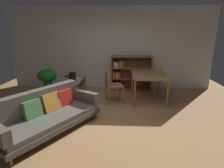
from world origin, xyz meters
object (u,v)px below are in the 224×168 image
potted_floor_plant (47,79)px  dining_table (149,76)px  dining_chair_near (112,84)px  open_laptop (74,78)px  desk_speaker (72,77)px  bookshelf (128,73)px  fabric_couch (46,113)px  media_console (76,89)px

potted_floor_plant → dining_table: size_ratio=0.68×
dining_chair_near → open_laptop: bearing=161.5°
open_laptop → desk_speaker: (0.06, -0.33, 0.11)m
desk_speaker → bookshelf: bearing=37.7°
desk_speaker → dining_chair_near: 1.11m
dining_chair_near → potted_floor_plant: bearing=167.0°
dining_table → bookshelf: size_ratio=0.93×
dining_table → dining_chair_near: (-1.03, -0.29, -0.16)m
desk_speaker → bookshelf: bookshelf is taller
fabric_couch → potted_floor_plant: size_ratio=2.66×
fabric_couch → desk_speaker: 1.61m
fabric_couch → bookshelf: (1.73, 2.79, 0.21)m
media_console → dining_table: bearing=0.4°
dining_chair_near → fabric_couch: bearing=-129.3°
fabric_couch → dining_chair_near: dining_chair_near is taller
potted_floor_plant → open_laptop: bearing=-4.9°
desk_speaker → open_laptop: bearing=99.7°
media_console → open_laptop: bearing=128.0°
open_laptop → media_console: bearing=-52.0°
fabric_couch → open_laptop: fabric_couch is taller
desk_speaker → fabric_couch: bearing=-95.3°
open_laptop → dining_chair_near: (1.14, -0.38, -0.07)m
fabric_couch → bookshelf: 3.29m
media_console → desk_speaker: bearing=-97.9°
media_console → open_laptop: (-0.09, 0.11, 0.32)m
open_laptop → dining_chair_near: 1.21m
fabric_couch → media_console: bearing=84.3°
fabric_couch → desk_speaker: bearing=84.7°
desk_speaker → dining_table: (2.12, 0.23, -0.02)m
media_console → open_laptop: size_ratio=2.30×
dining_table → media_console: bearing=-179.6°
potted_floor_plant → bookshelf: 2.60m
dining_table → dining_chair_near: bearing=-164.4°
media_console → potted_floor_plant: (-0.91, 0.18, 0.25)m
desk_speaker → bookshelf: 2.01m
desk_speaker → bookshelf: (1.59, 1.22, -0.14)m
potted_floor_plant → dining_table: 3.01m
open_laptop → fabric_couch: bearing=-92.8°
potted_floor_plant → dining_chair_near: (1.97, -0.45, -0.01)m
media_console → dining_table: size_ratio=0.87×
dining_chair_near → desk_speaker: bearing=177.0°
desk_speaker → potted_floor_plant: same height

